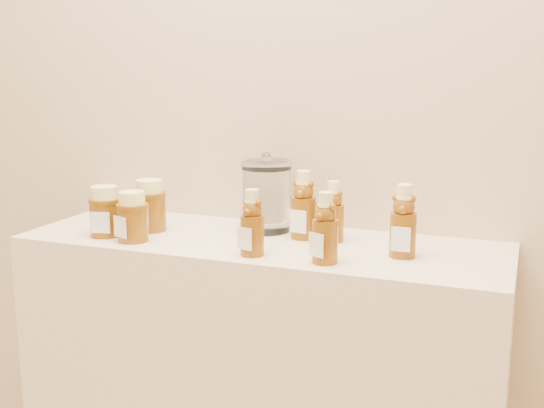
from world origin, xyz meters
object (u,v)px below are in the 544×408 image
at_px(honey_jar_left, 105,211).
at_px(glass_canister, 266,193).
at_px(bear_bottle_back_left, 303,200).
at_px(bear_bottle_front_left, 252,218).
at_px(display_table, 261,407).

xyz_separation_m(honey_jar_left, glass_canister, (0.36, 0.20, 0.04)).
height_order(bear_bottle_back_left, honey_jar_left, bear_bottle_back_left).
bearing_deg(bear_bottle_front_left, display_table, 118.56).
xyz_separation_m(bear_bottle_front_left, glass_canister, (-0.05, 0.23, 0.01)).
height_order(honey_jar_left, glass_canister, glass_canister).
bearing_deg(honey_jar_left, bear_bottle_back_left, 2.31).
xyz_separation_m(display_table, bear_bottle_front_left, (0.03, -0.13, 0.54)).
relative_size(display_table, bear_bottle_back_left, 6.22).
bearing_deg(glass_canister, bear_bottle_back_left, -18.66).
relative_size(bear_bottle_back_left, honey_jar_left, 1.52).
bearing_deg(glass_canister, display_table, -77.39).
bearing_deg(display_table, honey_jar_left, -165.23).
bearing_deg(bear_bottle_front_left, bear_bottle_back_left, 86.66).
height_order(display_table, honey_jar_left, honey_jar_left).
bearing_deg(display_table, bear_bottle_back_left, 31.23).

